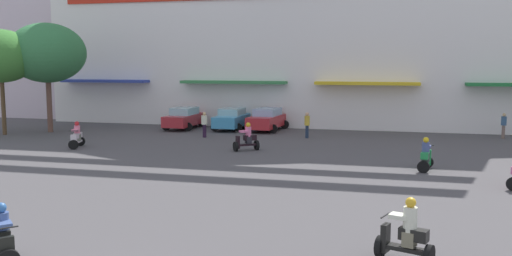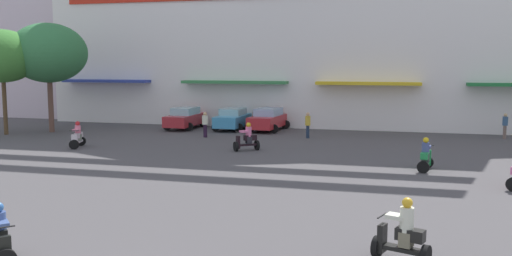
{
  "view_description": "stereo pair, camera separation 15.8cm",
  "coord_description": "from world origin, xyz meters",
  "px_view_note": "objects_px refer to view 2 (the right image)",
  "views": [
    {
      "loc": [
        6.45,
        -7.86,
        4.65
      ],
      "look_at": [
        -0.01,
        17.54,
        1.5
      ],
      "focal_mm": 37.98,
      "sensor_mm": 36.0,
      "label": 1
    },
    {
      "loc": [
        6.61,
        -7.82,
        4.65
      ],
      "look_at": [
        -0.01,
        17.54,
        1.5
      ],
      "focal_mm": 37.98,
      "sensor_mm": 36.0,
      "label": 2
    }
  ],
  "objects_px": {
    "parked_car_1": "(233,119)",
    "scooter_rider_9": "(247,139)",
    "pedestrian_1": "(205,123)",
    "pedestrian_4": "(505,124)",
    "parked_car_2": "(268,119)",
    "scooter_rider_5": "(78,137)",
    "scooter_rider_7": "(402,236)",
    "plaza_tree_2": "(2,56)",
    "scooter_rider_2": "(0,238)",
    "scooter_rider_0": "(426,157)",
    "pedestrian_2": "(308,123)",
    "plaza_tree_0": "(48,53)",
    "parked_car_0": "(186,118)"
  },
  "relations": [
    {
      "from": "scooter_rider_0",
      "to": "scooter_rider_7",
      "type": "xyz_separation_m",
      "value": [
        -1.06,
        -11.53,
        0.02
      ]
    },
    {
      "from": "pedestrian_1",
      "to": "pedestrian_4",
      "type": "relative_size",
      "value": 1.01
    },
    {
      "from": "plaza_tree_2",
      "to": "pedestrian_2",
      "type": "height_order",
      "value": "plaza_tree_2"
    },
    {
      "from": "plaza_tree_2",
      "to": "scooter_rider_2",
      "type": "xyz_separation_m",
      "value": [
        15.86,
        -19.56,
        -4.5
      ]
    },
    {
      "from": "scooter_rider_0",
      "to": "scooter_rider_5",
      "type": "relative_size",
      "value": 0.97
    },
    {
      "from": "scooter_rider_5",
      "to": "scooter_rider_9",
      "type": "height_order",
      "value": "scooter_rider_9"
    },
    {
      "from": "scooter_rider_7",
      "to": "scooter_rider_9",
      "type": "bearing_deg",
      "value": 118.11
    },
    {
      "from": "parked_car_1",
      "to": "pedestrian_4",
      "type": "height_order",
      "value": "pedestrian_4"
    },
    {
      "from": "parked_car_0",
      "to": "scooter_rider_5",
      "type": "xyz_separation_m",
      "value": [
        -2.52,
        -9.63,
        -0.17
      ]
    },
    {
      "from": "parked_car_2",
      "to": "pedestrian_4",
      "type": "xyz_separation_m",
      "value": [
        15.07,
        -0.36,
        0.12
      ]
    },
    {
      "from": "scooter_rider_0",
      "to": "pedestrian_4",
      "type": "bearing_deg",
      "value": 65.87
    },
    {
      "from": "parked_car_2",
      "to": "pedestrian_4",
      "type": "relative_size",
      "value": 2.85
    },
    {
      "from": "parked_car_0",
      "to": "parked_car_1",
      "type": "bearing_deg",
      "value": 4.34
    },
    {
      "from": "plaza_tree_0",
      "to": "parked_car_2",
      "type": "bearing_deg",
      "value": 17.5
    },
    {
      "from": "scooter_rider_0",
      "to": "pedestrian_2",
      "type": "distance_m",
      "value": 11.04
    },
    {
      "from": "scooter_rider_2",
      "to": "pedestrian_2",
      "type": "xyz_separation_m",
      "value": [
        3.56,
        22.78,
        0.34
      ]
    },
    {
      "from": "scooter_rider_9",
      "to": "plaza_tree_2",
      "type": "bearing_deg",
      "value": 172.05
    },
    {
      "from": "pedestrian_4",
      "to": "parked_car_1",
      "type": "bearing_deg",
      "value": 179.3
    },
    {
      "from": "scooter_rider_2",
      "to": "scooter_rider_5",
      "type": "distance_m",
      "value": 17.87
    },
    {
      "from": "plaza_tree_0",
      "to": "parked_car_0",
      "type": "height_order",
      "value": "plaza_tree_0"
    },
    {
      "from": "parked_car_1",
      "to": "scooter_rider_7",
      "type": "distance_m",
      "value": 25.97
    },
    {
      "from": "scooter_rider_5",
      "to": "pedestrian_4",
      "type": "bearing_deg",
      "value": 22.35
    },
    {
      "from": "pedestrian_1",
      "to": "pedestrian_4",
      "type": "distance_m",
      "value": 18.56
    },
    {
      "from": "parked_car_1",
      "to": "scooter_rider_9",
      "type": "relative_size",
      "value": 2.68
    },
    {
      "from": "parked_car_2",
      "to": "scooter_rider_7",
      "type": "xyz_separation_m",
      "value": [
        8.79,
        -23.52,
        -0.14
      ]
    },
    {
      "from": "pedestrian_4",
      "to": "parked_car_2",
      "type": "bearing_deg",
      "value": 178.65
    },
    {
      "from": "scooter_rider_2",
      "to": "pedestrian_1",
      "type": "distance_m",
      "value": 21.74
    },
    {
      "from": "scooter_rider_9",
      "to": "pedestrian_2",
      "type": "height_order",
      "value": "pedestrian_2"
    },
    {
      "from": "plaza_tree_2",
      "to": "scooter_rider_0",
      "type": "xyz_separation_m",
      "value": [
        26.0,
        -5.63,
        -4.47
      ]
    },
    {
      "from": "plaza_tree_2",
      "to": "pedestrian_4",
      "type": "height_order",
      "value": "plaza_tree_2"
    },
    {
      "from": "pedestrian_1",
      "to": "pedestrian_4",
      "type": "bearing_deg",
      "value": 12.44
    },
    {
      "from": "pedestrian_1",
      "to": "parked_car_0",
      "type": "bearing_deg",
      "value": 126.37
    },
    {
      "from": "parked_car_2",
      "to": "scooter_rider_5",
      "type": "bearing_deg",
      "value": -130.2
    },
    {
      "from": "scooter_rider_5",
      "to": "scooter_rider_9",
      "type": "relative_size",
      "value": 1.01
    },
    {
      "from": "parked_car_1",
      "to": "pedestrian_1",
      "type": "height_order",
      "value": "pedestrian_1"
    },
    {
      "from": "pedestrian_1",
      "to": "pedestrian_2",
      "type": "bearing_deg",
      "value": 10.86
    },
    {
      "from": "parked_car_1",
      "to": "parked_car_2",
      "type": "distance_m",
      "value": 2.52
    },
    {
      "from": "parked_car_0",
      "to": "parked_car_1",
      "type": "distance_m",
      "value": 3.46
    },
    {
      "from": "pedestrian_4",
      "to": "parked_car_0",
      "type": "bearing_deg",
      "value": -179.87
    },
    {
      "from": "parked_car_1",
      "to": "scooter_rider_9",
      "type": "xyz_separation_m",
      "value": [
        3.4,
        -8.6,
        -0.14
      ]
    },
    {
      "from": "pedestrian_4",
      "to": "scooter_rider_2",
      "type": "bearing_deg",
      "value": -121.01
    },
    {
      "from": "plaza_tree_2",
      "to": "parked_car_2",
      "type": "xyz_separation_m",
      "value": [
        16.15,
        6.36,
        -4.3
      ]
    },
    {
      "from": "parked_car_0",
      "to": "parked_car_2",
      "type": "relative_size",
      "value": 0.96
    },
    {
      "from": "scooter_rider_9",
      "to": "pedestrian_2",
      "type": "xyz_separation_m",
      "value": [
        2.37,
        5.6,
        0.3
      ]
    },
    {
      "from": "scooter_rider_0",
      "to": "scooter_rider_9",
      "type": "height_order",
      "value": "scooter_rider_9"
    },
    {
      "from": "parked_car_2",
      "to": "pedestrian_4",
      "type": "bearing_deg",
      "value": -1.35
    },
    {
      "from": "parked_car_2",
      "to": "scooter_rider_0",
      "type": "xyz_separation_m",
      "value": [
        9.85,
        -12.0,
        -0.16
      ]
    },
    {
      "from": "parked_car_1",
      "to": "scooter_rider_7",
      "type": "xyz_separation_m",
      "value": [
        11.3,
        -23.38,
        -0.12
      ]
    },
    {
      "from": "pedestrian_2",
      "to": "plaza_tree_0",
      "type": "bearing_deg",
      "value": -175.72
    },
    {
      "from": "scooter_rider_5",
      "to": "pedestrian_1",
      "type": "distance_m",
      "value": 7.86
    }
  ]
}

